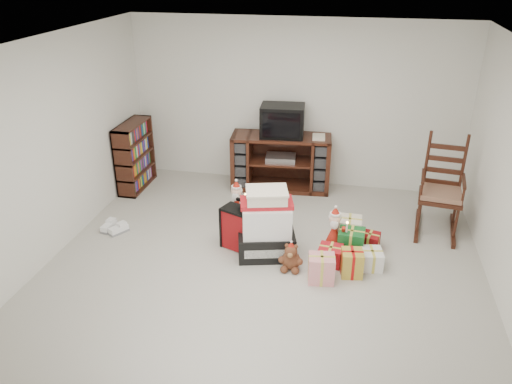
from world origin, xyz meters
TOP-DOWN VIEW (x-y plane):
  - room at (0.00, 0.00)m, footprint 5.01×5.01m
  - tv_stand at (-0.16, 2.21)m, footprint 1.52×0.66m
  - bookshelf at (-2.33, 1.78)m, footprint 0.28×0.84m
  - rocking_chair at (2.04, 1.38)m, footprint 0.63×0.93m
  - gift_pile at (-0.02, 0.29)m, footprint 0.77×0.64m
  - red_suitcase at (-0.36, 0.35)m, footprint 0.47×0.36m
  - stocking at (-0.20, 0.25)m, footprint 0.28×0.19m
  - teddy_bear at (0.32, 0.04)m, footprint 0.22×0.19m
  - santa_figurine at (0.77, 0.51)m, footprint 0.30×0.28m
  - mrs_claus_figurine at (-0.55, 0.98)m, footprint 0.30×0.29m
  - sneaker_pair at (-2.07, 0.42)m, footprint 0.35×0.28m
  - gift_cluster at (0.96, 0.34)m, footprint 0.79×1.16m
  - crt_television at (-0.15, 2.20)m, footprint 0.66×0.50m

SIDE VIEW (x-z plane):
  - sneaker_pair at x=-2.07m, z-range 0.00..0.09m
  - gift_cluster at x=0.96m, z-range 0.00..0.27m
  - teddy_bear at x=0.32m, z-range -0.02..0.31m
  - santa_figurine at x=0.77m, z-range -0.07..0.54m
  - mrs_claus_figurine at x=-0.55m, z-range -0.07..0.55m
  - red_suitcase at x=-0.36m, z-range -0.04..0.59m
  - stocking at x=-0.20m, z-range 0.00..0.56m
  - gift_pile at x=-0.02m, z-range -0.05..0.79m
  - tv_stand at x=-0.16m, z-range 0.00..0.84m
  - rocking_chair at x=2.04m, z-range -0.21..1.11m
  - bookshelf at x=-2.33m, z-range -0.02..1.01m
  - crt_television at x=-0.15m, z-range 0.84..1.31m
  - room at x=0.00m, z-range -0.01..2.51m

